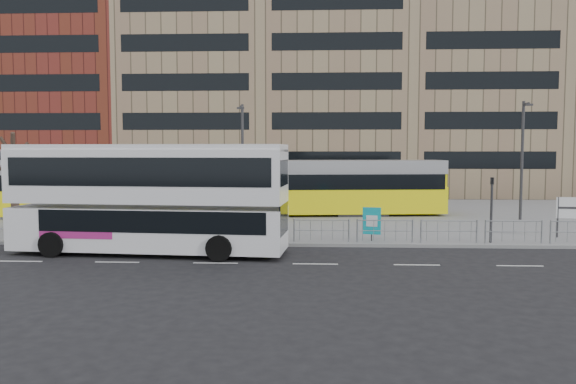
{
  "coord_description": "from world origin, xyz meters",
  "views": [
    {
      "loc": [
        1.91,
        -26.03,
        4.52
      ],
      "look_at": [
        0.46,
        6.0,
        2.12
      ],
      "focal_mm": 35.0,
      "sensor_mm": 36.0,
      "label": 1
    }
  ],
  "objects_px": {
    "tram": "(210,188)",
    "station_sign": "(575,210)",
    "traffic_light_west": "(228,199)",
    "bare_tree": "(12,131)",
    "double_decker_bus": "(149,195)",
    "pedestrian": "(216,208)",
    "lamp_post_west": "(242,156)",
    "traffic_light_east": "(492,201)",
    "lamp_post_east": "(522,155)",
    "ad_panel": "(372,221)"
  },
  "relations": [
    {
      "from": "double_decker_bus",
      "to": "traffic_light_west",
      "type": "relative_size",
      "value": 3.9
    },
    {
      "from": "double_decker_bus",
      "to": "traffic_light_west",
      "type": "xyz_separation_m",
      "value": [
        3.0,
        3.17,
        -0.45
      ]
    },
    {
      "from": "ad_panel",
      "to": "traffic_light_west",
      "type": "relative_size",
      "value": 0.52
    },
    {
      "from": "tram",
      "to": "station_sign",
      "type": "height_order",
      "value": "tram"
    },
    {
      "from": "tram",
      "to": "station_sign",
      "type": "xyz_separation_m",
      "value": [
        19.89,
        -8.6,
        -0.45
      ]
    },
    {
      "from": "lamp_post_west",
      "to": "bare_tree",
      "type": "bearing_deg",
      "value": -155.75
    },
    {
      "from": "tram",
      "to": "lamp_post_east",
      "type": "height_order",
      "value": "lamp_post_east"
    },
    {
      "from": "pedestrian",
      "to": "bare_tree",
      "type": "distance_m",
      "value": 12.15
    },
    {
      "from": "pedestrian",
      "to": "tram",
      "type": "bearing_deg",
      "value": 7.27
    },
    {
      "from": "double_decker_bus",
      "to": "bare_tree",
      "type": "relative_size",
      "value": 1.64
    },
    {
      "from": "tram",
      "to": "lamp_post_west",
      "type": "distance_m",
      "value": 3.38
    },
    {
      "from": "double_decker_bus",
      "to": "tram",
      "type": "xyz_separation_m",
      "value": [
        0.29,
        12.94,
        -0.57
      ]
    },
    {
      "from": "traffic_light_east",
      "to": "pedestrian",
      "type": "bearing_deg",
      "value": 159.72
    },
    {
      "from": "pedestrian",
      "to": "traffic_light_east",
      "type": "distance_m",
      "value": 16.18
    },
    {
      "from": "ad_panel",
      "to": "lamp_post_east",
      "type": "relative_size",
      "value": 0.22
    },
    {
      "from": "lamp_post_west",
      "to": "ad_panel",
      "type": "bearing_deg",
      "value": -50.37
    },
    {
      "from": "station_sign",
      "to": "lamp_post_west",
      "type": "relative_size",
      "value": 0.28
    },
    {
      "from": "ad_panel",
      "to": "station_sign",
      "type": "bearing_deg",
      "value": 21.45
    },
    {
      "from": "double_decker_bus",
      "to": "lamp_post_east",
      "type": "bearing_deg",
      "value": 34.61
    },
    {
      "from": "lamp_post_west",
      "to": "tram",
      "type": "bearing_deg",
      "value": 153.2
    },
    {
      "from": "station_sign",
      "to": "pedestrian",
      "type": "height_order",
      "value": "station_sign"
    },
    {
      "from": "lamp_post_east",
      "to": "traffic_light_west",
      "type": "bearing_deg",
      "value": -153.86
    },
    {
      "from": "double_decker_bus",
      "to": "tram",
      "type": "relative_size",
      "value": 0.38
    },
    {
      "from": "ad_panel",
      "to": "bare_tree",
      "type": "xyz_separation_m",
      "value": [
        -19.42,
        3.45,
        4.48
      ]
    },
    {
      "from": "lamp_post_west",
      "to": "pedestrian",
      "type": "bearing_deg",
      "value": -129.16
    },
    {
      "from": "pedestrian",
      "to": "bare_tree",
      "type": "xyz_separation_m",
      "value": [
        -10.63,
        -3.67,
        4.6
      ]
    },
    {
      "from": "traffic_light_west",
      "to": "bare_tree",
      "type": "bearing_deg",
      "value": 148.04
    },
    {
      "from": "traffic_light_east",
      "to": "tram",
      "type": "bearing_deg",
      "value": 152.8
    },
    {
      "from": "double_decker_bus",
      "to": "pedestrian",
      "type": "height_order",
      "value": "double_decker_bus"
    },
    {
      "from": "station_sign",
      "to": "lamp_post_east",
      "type": "xyz_separation_m",
      "value": [
        0.0,
        7.26,
        2.67
      ]
    },
    {
      "from": "station_sign",
      "to": "double_decker_bus",
      "type": "bearing_deg",
      "value": -162.03
    },
    {
      "from": "traffic_light_west",
      "to": "lamp_post_east",
      "type": "relative_size",
      "value": 0.42
    },
    {
      "from": "lamp_post_east",
      "to": "station_sign",
      "type": "bearing_deg",
      "value": -90.04
    },
    {
      "from": "lamp_post_west",
      "to": "traffic_light_east",
      "type": "bearing_deg",
      "value": -35.11
    },
    {
      "from": "station_sign",
      "to": "traffic_light_west",
      "type": "height_order",
      "value": "traffic_light_west"
    },
    {
      "from": "tram",
      "to": "traffic_light_west",
      "type": "xyz_separation_m",
      "value": [
        2.71,
        -9.77,
        0.12
      ]
    },
    {
      "from": "lamp_post_east",
      "to": "bare_tree",
      "type": "bearing_deg",
      "value": -169.92
    },
    {
      "from": "pedestrian",
      "to": "traffic_light_east",
      "type": "relative_size",
      "value": 0.54
    },
    {
      "from": "station_sign",
      "to": "traffic_light_west",
      "type": "relative_size",
      "value": 0.65
    },
    {
      "from": "lamp_post_east",
      "to": "traffic_light_east",
      "type": "bearing_deg",
      "value": -117.38
    },
    {
      "from": "double_decker_bus",
      "to": "ad_panel",
      "type": "xyz_separation_m",
      "value": [
        9.97,
        2.89,
        -1.47
      ]
    },
    {
      "from": "traffic_light_east",
      "to": "lamp_post_west",
      "type": "distance_m",
      "value": 15.95
    },
    {
      "from": "traffic_light_west",
      "to": "traffic_light_east",
      "type": "relative_size",
      "value": 1.0
    },
    {
      "from": "traffic_light_west",
      "to": "lamp_post_east",
      "type": "bearing_deg",
      "value": 8.46
    },
    {
      "from": "bare_tree",
      "to": "tram",
      "type": "bearing_deg",
      "value": 34.13
    },
    {
      "from": "station_sign",
      "to": "bare_tree",
      "type": "height_order",
      "value": "bare_tree"
    },
    {
      "from": "station_sign",
      "to": "bare_tree",
      "type": "bearing_deg",
      "value": -178.03
    },
    {
      "from": "station_sign",
      "to": "ad_panel",
      "type": "distance_m",
      "value": 10.32
    },
    {
      "from": "double_decker_bus",
      "to": "pedestrian",
      "type": "xyz_separation_m",
      "value": [
        1.18,
        10.01,
        -1.59
      ]
    },
    {
      "from": "pedestrian",
      "to": "lamp_post_east",
      "type": "height_order",
      "value": "lamp_post_east"
    }
  ]
}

